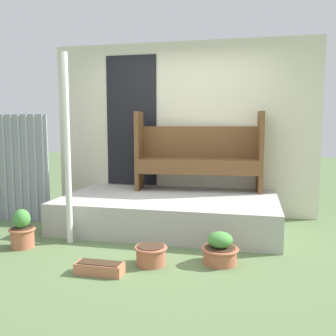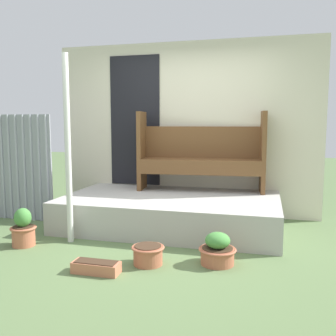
{
  "view_description": "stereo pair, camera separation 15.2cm",
  "coord_description": "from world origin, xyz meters",
  "px_view_note": "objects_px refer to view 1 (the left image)",
  "views": [
    {
      "loc": [
        1.01,
        -4.01,
        1.4
      ],
      "look_at": [
        0.04,
        0.28,
        0.86
      ],
      "focal_mm": 40.0,
      "sensor_mm": 36.0,
      "label": 1
    },
    {
      "loc": [
        1.15,
        -3.97,
        1.4
      ],
      "look_at": [
        0.04,
        0.28,
        0.86
      ],
      "focal_mm": 40.0,
      "sensor_mm": 36.0,
      "label": 2
    }
  ],
  "objects_px": {
    "flower_pot_right": "(220,250)",
    "flower_pot_left": "(22,231)",
    "bench": "(198,152)",
    "flower_pot_middle": "(151,254)",
    "support_post": "(67,150)",
    "planter_box_rect": "(100,268)"
  },
  "relations": [
    {
      "from": "planter_box_rect",
      "to": "bench",
      "type": "bearing_deg",
      "value": 75.3
    },
    {
      "from": "support_post",
      "to": "planter_box_rect",
      "type": "height_order",
      "value": "support_post"
    },
    {
      "from": "bench",
      "to": "planter_box_rect",
      "type": "distance_m",
      "value": 2.52
    },
    {
      "from": "support_post",
      "to": "flower_pot_middle",
      "type": "height_order",
      "value": "support_post"
    },
    {
      "from": "bench",
      "to": "flower_pot_right",
      "type": "distance_m",
      "value": 2.0
    },
    {
      "from": "flower_pot_left",
      "to": "flower_pot_middle",
      "type": "relative_size",
      "value": 1.33
    },
    {
      "from": "support_post",
      "to": "flower_pot_middle",
      "type": "relative_size",
      "value": 6.59
    },
    {
      "from": "flower_pot_right",
      "to": "support_post",
      "type": "bearing_deg",
      "value": 171.21
    },
    {
      "from": "bench",
      "to": "flower_pot_middle",
      "type": "xyz_separation_m",
      "value": [
        -0.19,
        -1.94,
        -0.87
      ]
    },
    {
      "from": "planter_box_rect",
      "to": "support_post",
      "type": "bearing_deg",
      "value": 131.8
    },
    {
      "from": "flower_pot_right",
      "to": "flower_pot_middle",
      "type": "bearing_deg",
      "value": -164.71
    },
    {
      "from": "flower_pot_right",
      "to": "flower_pot_left",
      "type": "bearing_deg",
      "value": -179.95
    },
    {
      "from": "flower_pot_left",
      "to": "flower_pot_middle",
      "type": "bearing_deg",
      "value": -6.64
    },
    {
      "from": "support_post",
      "to": "planter_box_rect",
      "type": "xyz_separation_m",
      "value": [
        0.7,
        -0.79,
        -1.03
      ]
    },
    {
      "from": "support_post",
      "to": "flower_pot_middle",
      "type": "xyz_separation_m",
      "value": [
        1.11,
        -0.46,
        -0.98
      ]
    },
    {
      "from": "bench",
      "to": "flower_pot_middle",
      "type": "relative_size",
      "value": 5.55
    },
    {
      "from": "bench",
      "to": "flower_pot_middle",
      "type": "height_order",
      "value": "bench"
    },
    {
      "from": "flower_pot_right",
      "to": "planter_box_rect",
      "type": "distance_m",
      "value": 1.19
    },
    {
      "from": "support_post",
      "to": "bench",
      "type": "relative_size",
      "value": 1.19
    },
    {
      "from": "support_post",
      "to": "planter_box_rect",
      "type": "relative_size",
      "value": 4.85
    },
    {
      "from": "support_post",
      "to": "flower_pot_left",
      "type": "relative_size",
      "value": 4.96
    },
    {
      "from": "bench",
      "to": "planter_box_rect",
      "type": "height_order",
      "value": "bench"
    }
  ]
}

